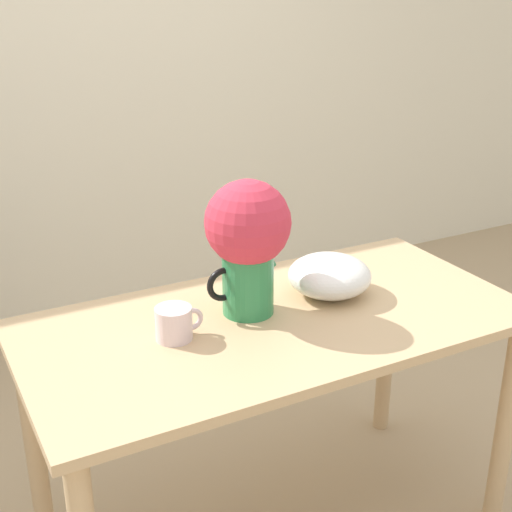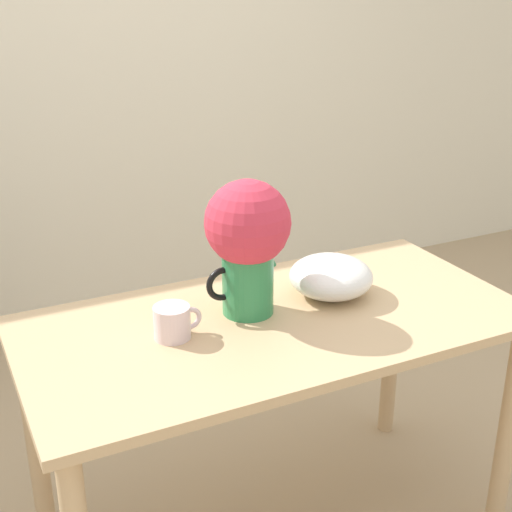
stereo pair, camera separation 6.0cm
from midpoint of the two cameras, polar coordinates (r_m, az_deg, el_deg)
wall_back at (r=3.64m, az=-11.25°, el=14.92°), size 8.00×0.05×2.60m
table at (r=2.12m, az=2.32°, el=-7.76°), size 1.46×0.73×0.79m
flower_vase at (r=2.01m, az=0.18°, el=1.53°), size 0.25×0.25×0.40m
coffee_mug at (r=1.95m, az=-5.77°, el=-5.28°), size 0.14×0.10×0.09m
white_bowl at (r=2.20m, az=6.80°, el=-1.64°), size 0.26×0.26×0.12m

